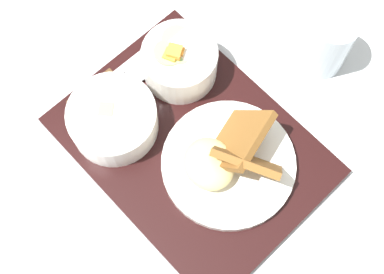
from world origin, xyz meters
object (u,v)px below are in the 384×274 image
plate_main (227,161)px  glass_water (327,45)px  bowl_soup (113,118)px  bowl_salad (180,61)px  spoon (127,80)px  knife (100,85)px

plate_main → glass_water: bearing=88.7°
bowl_soup → glass_water: glass_water is taller
bowl_soup → glass_water: (0.17, 0.29, 0.00)m
bowl_salad → plate_main: bearing=-26.6°
plate_main → spoon: bearing=177.3°
bowl_salad → bowl_soup: 0.13m
knife → spoon: (0.03, 0.03, -0.00)m
plate_main → spoon: (-0.20, 0.01, -0.01)m
knife → glass_water: 0.34m
bowl_soup → bowl_salad: bearing=82.9°
bowl_salad → spoon: bearing=-128.5°
knife → glass_water: glass_water is taller
spoon → bowl_soup: bearing=-143.6°
knife → glass_water: (0.23, 0.26, 0.03)m
spoon → glass_water: size_ratio=1.33×
bowl_salad → knife: 0.13m
spoon → plate_main: bearing=-84.6°
bowl_soup → spoon: size_ratio=0.91×
bowl_soup → glass_water: 0.33m
bowl_salad → glass_water: (0.15, 0.16, -0.00)m
bowl_salad → spoon: bowl_salad is taller
knife → bowl_salad: bearing=-30.2°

